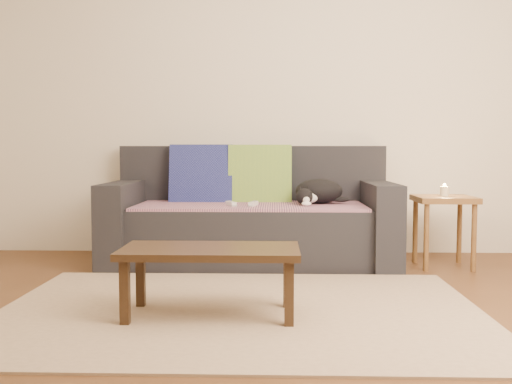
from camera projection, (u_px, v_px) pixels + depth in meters
ground at (238, 320)px, 2.95m from camera, size 4.50×4.50×0.00m
back_wall at (253, 93)px, 4.85m from camera, size 4.50×0.04×2.60m
sofa at (251, 220)px, 4.50m from camera, size 2.10×0.94×0.87m
throw_blanket at (250, 206)px, 4.40m from camera, size 1.66×0.74×0.02m
cushion_navy at (201, 177)px, 4.65m from camera, size 0.49×0.21×0.50m
cushion_green at (260, 177)px, 4.64m from camera, size 0.49×0.18×0.50m
cat at (318, 192)px, 4.43m from camera, size 0.44×0.41×0.18m
wii_remote_a at (231, 204)px, 4.28m from camera, size 0.09×0.15×0.03m
wii_remote_b at (253, 204)px, 4.27m from camera, size 0.07×0.15×0.03m
side_table at (444, 209)px, 4.27m from camera, size 0.41×0.41×0.51m
candle at (444, 191)px, 4.26m from camera, size 0.06×0.06×0.09m
rug at (240, 311)px, 3.10m from camera, size 2.50×1.80×0.01m
coffee_table at (210, 256)px, 2.98m from camera, size 0.88×0.44×0.35m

